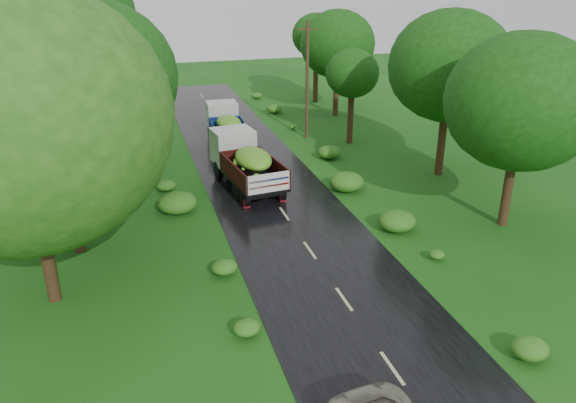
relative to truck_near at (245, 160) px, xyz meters
name	(u,v)px	position (x,y,z in m)	size (l,w,h in m)	color
ground	(392,368)	(1.04, -16.25, -1.56)	(120.00, 120.00, 0.00)	#13490F
road	(334,285)	(1.04, -11.25, -1.55)	(6.50, 80.00, 0.02)	black
road_lines	(326,273)	(1.04, -10.25, -1.54)	(0.12, 69.60, 0.00)	#BFB78C
truck_near	(245,160)	(0.00, 0.00, 0.00)	(3.12, 6.79, 2.75)	black
truck_far	(226,124)	(0.46, 7.98, -0.12)	(2.31, 6.10, 2.54)	black
utility_pole	(307,79)	(6.21, 8.05, 2.59)	(1.35, 0.61, 8.05)	#382616
trees_left	(56,57)	(-9.25, 4.50, 5.26)	(7.91, 32.60, 9.57)	black
trees_right	(397,63)	(10.58, 3.55, 4.17)	(5.82, 30.24, 7.95)	black
shrubs	(274,193)	(1.04, -2.25, -1.21)	(11.90, 44.00, 0.70)	#1B5E16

